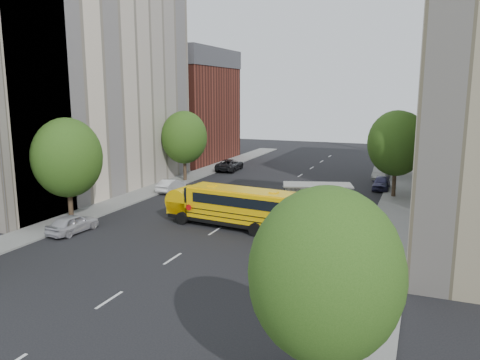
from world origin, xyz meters
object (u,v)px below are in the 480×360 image
Objects in this scene: street_tree_3 at (326,275)px; street_tree_5 at (403,136)px; parked_car_4 at (381,183)px; street_tree_2 at (184,137)px; parked_car_3 at (328,283)px; safari_truck at (311,201)px; street_tree_1 at (67,158)px; school_bus at (235,205)px; parked_car_2 at (230,165)px; parked_car_5 at (380,173)px; street_tree_4 at (396,143)px; parked_car_1 at (171,185)px; parked_car_0 at (73,223)px.

street_tree_3 is 44.00m from street_tree_5.
street_tree_2 is at bearing -171.77° from parked_car_4.
safari_truck is at bearing 101.47° from parked_car_3.
parked_car_4 is at bearing 92.27° from street_tree_3.
parked_car_4 is (20.60, 21.31, -4.27)m from street_tree_1.
parked_car_4 is (-1.40, 35.31, -3.77)m from street_tree_3.
street_tree_1 is at bearing -126.25° from street_tree_5.
parked_car_3 is at bearing -90.87° from safari_truck.
school_bus is at bearing -116.79° from parked_car_4.
street_tree_1 reaches higher than parked_car_2.
street_tree_5 is 0.70× the size of school_bus.
parked_car_5 is at bearing -124.44° from street_tree_5.
parked_car_4 is (18.69, -4.87, -0.04)m from parked_car_2.
street_tree_3 is at bearing -55.49° from street_tree_2.
street_tree_1 is at bearing -157.09° from school_bus.
school_bus is 1.57× the size of safari_truck.
parked_car_2 is (-20.09, 8.18, -4.35)m from street_tree_4.
street_tree_3 is 8.91m from parked_car_3.
parked_car_1 is 21.13m from parked_car_4.
parked_car_0 is 0.73× the size of parked_car_3.
street_tree_1 is 18.00m from street_tree_2.
school_bus is at bearing -155.20° from safari_truck.
street_tree_5 is 1.95× the size of parked_car_1.
street_tree_1 is at bearing -126.00° from parked_car_5.
street_tree_3 is 0.95× the size of street_tree_5.
street_tree_4 reaches higher than parked_car_2.
street_tree_3 reaches higher than parked_car_2.
parked_car_3 is 1.30× the size of parked_car_5.
safari_truck is 14.25m from parked_car_4.
street_tree_1 reaches higher than street_tree_5.
street_tree_1 is 26.08m from street_tree_3.
street_tree_2 reaches higher than parked_car_5.
safari_truck is 23.66m from parked_car_2.
parked_car_0 is (1.91, -2.02, -4.28)m from street_tree_1.
school_bus is (11.92, 3.44, -3.30)m from street_tree_1.
parked_car_2 is 1.30× the size of parked_car_4.
school_bus is at bearing 120.02° from street_tree_3.
parked_car_1 is at bearing 84.05° from parked_car_2.
street_tree_4 is 2.02× the size of parked_car_4.
street_tree_3 is 22.51m from safari_truck.
parked_car_0 is 29.89m from parked_car_4.
street_tree_5 is 20.84m from parked_car_2.
street_tree_5 is 27.34m from parked_car_1.
school_bus is 2.68× the size of parked_car_4.
school_bus is (-10.08, -26.56, -3.05)m from street_tree_5.
street_tree_2 reaches higher than street_tree_5.
parked_car_5 is (19.96, 9.03, -4.14)m from street_tree_2.
street_tree_1 is 1.88× the size of parked_car_5.
parked_car_0 is at bearing -122.10° from street_tree_5.
street_tree_1 is 1.05× the size of street_tree_5.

